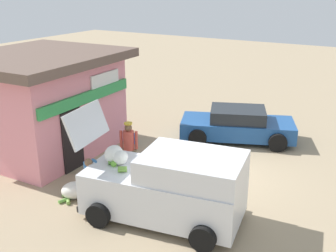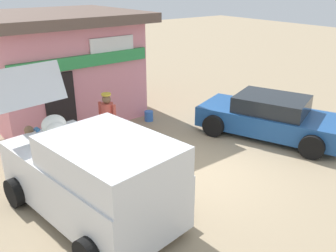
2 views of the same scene
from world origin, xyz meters
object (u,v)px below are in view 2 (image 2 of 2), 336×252
object	(u,v)px
customer_bending	(44,146)
unloaded_banana_pile	(30,160)
delivery_van	(93,175)
parked_sedan	(270,117)
paint_bucket	(149,116)
storefront_bar	(57,64)
vendor_standing	(108,120)

from	to	relation	value
customer_bending	unloaded_banana_pile	distance (m)	0.96
delivery_van	unloaded_banana_pile	xyz separation A→B (m)	(-0.46, 2.80, -0.69)
customer_bending	unloaded_banana_pile	bearing A→B (deg)	105.82
parked_sedan	paint_bucket	world-z (taller)	parked_sedan
delivery_van	parked_sedan	xyz separation A→B (m)	(6.08, 0.51, -0.32)
storefront_bar	unloaded_banana_pile	size ratio (longest dim) A/B	5.75
parked_sedan	paint_bucket	bearing A→B (deg)	125.04
vendor_standing	customer_bending	xyz separation A→B (m)	(-1.83, -0.26, -0.16)
vendor_standing	paint_bucket	world-z (taller)	vendor_standing
parked_sedan	vendor_standing	xyz separation A→B (m)	(-4.51, 1.83, 0.39)
delivery_van	customer_bending	distance (m)	2.10
parked_sedan	customer_bending	world-z (taller)	customer_bending
delivery_van	parked_sedan	size ratio (longest dim) A/B	0.99
paint_bucket	delivery_van	bearing A→B (deg)	-135.48
storefront_bar	paint_bucket	bearing A→B (deg)	-48.34
storefront_bar	unloaded_banana_pile	xyz separation A→B (m)	(-2.17, -3.32, -1.57)
unloaded_banana_pile	delivery_van	bearing A→B (deg)	-80.69
paint_bucket	parked_sedan	bearing A→B (deg)	-54.96
storefront_bar	customer_bending	size ratio (longest dim) A/B	3.96
storefront_bar	parked_sedan	xyz separation A→B (m)	(4.38, -5.60, -1.20)
storefront_bar	customer_bending	bearing A→B (deg)	-115.96
customer_bending	paint_bucket	world-z (taller)	customer_bending
storefront_bar	parked_sedan	bearing A→B (deg)	-52.02
delivery_van	customer_bending	size ratio (longest dim) A/B	3.26
parked_sedan	vendor_standing	distance (m)	4.88
delivery_van	vendor_standing	size ratio (longest dim) A/B	2.63
paint_bucket	unloaded_banana_pile	bearing A→B (deg)	-167.44
delivery_van	paint_bucket	distance (m)	5.40
storefront_bar	paint_bucket	distance (m)	3.56
customer_bending	parked_sedan	bearing A→B (deg)	-13.91
vendor_standing	customer_bending	size ratio (longest dim) A/B	1.24
unloaded_banana_pile	storefront_bar	bearing A→B (deg)	56.88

